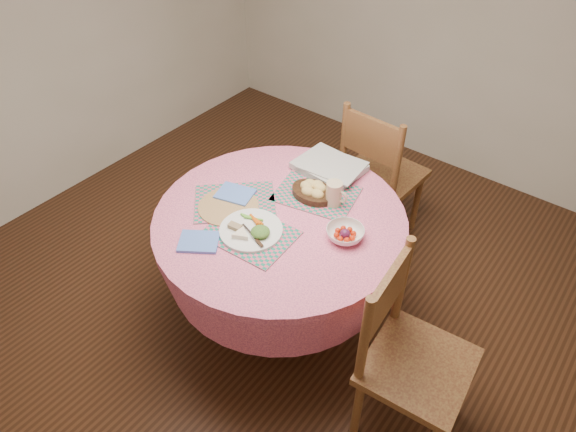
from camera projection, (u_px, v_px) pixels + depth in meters
name	position (u px, v px, depth m)	size (l,w,h in m)	color
ground	(281.00, 313.00, 2.99)	(4.00, 4.00, 0.00)	#331C0F
room_envelope	(277.00, 16.00, 1.86)	(4.01, 4.01, 2.71)	silver
dining_table	(280.00, 245.00, 2.62)	(1.24, 1.24, 0.75)	pink
chair_right	(408.00, 354.00, 2.19)	(0.47, 0.49, 0.97)	brown
chair_back	(379.00, 172.00, 3.17)	(0.47, 0.46, 0.97)	brown
placemat_front	(250.00, 234.00, 2.39)	(0.40, 0.30, 0.01)	#15775E
placemat_left	(235.00, 202.00, 2.57)	(0.40, 0.30, 0.01)	#15775E
placemat_back	(316.00, 194.00, 2.62)	(0.40, 0.30, 0.01)	#15775E
wicker_trivet	(228.00, 207.00, 2.54)	(0.30, 0.30, 0.01)	olive
napkin_near	(199.00, 242.00, 2.35)	(0.18, 0.14, 0.01)	#537AD7
napkin_far	(235.00, 194.00, 2.60)	(0.18, 0.14, 0.01)	#537AD7
dinner_plate	(251.00, 230.00, 2.39)	(0.30, 0.30, 0.05)	white
bread_bowl	(313.00, 190.00, 2.59)	(0.23, 0.23, 0.08)	black
latte_mug	(334.00, 194.00, 2.51)	(0.12, 0.08, 0.13)	beige
fruit_bowl	(345.00, 234.00, 2.36)	(0.19, 0.19, 0.06)	white
newspaper_stack	(330.00, 166.00, 2.76)	(0.37, 0.29, 0.04)	silver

